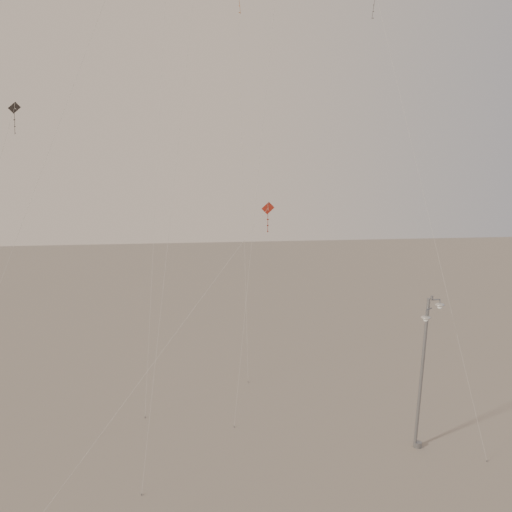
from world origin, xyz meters
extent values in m
plane|color=gray|center=(0.00, 0.00, 0.00)|extent=(160.00, 160.00, 0.00)
cylinder|color=gray|center=(7.72, 3.02, 0.15)|extent=(0.44, 0.44, 0.30)
cylinder|color=gray|center=(7.72, 3.02, 4.31)|extent=(0.53, 0.18, 8.63)
cylinder|color=gray|center=(8.07, 3.02, 8.68)|extent=(0.14, 0.14, 0.18)
cylinder|color=gray|center=(8.32, 3.06, 8.53)|extent=(0.50, 0.14, 0.07)
cylinder|color=gray|center=(8.57, 3.10, 8.38)|extent=(0.06, 0.06, 0.30)
ellipsoid|color=beige|center=(8.57, 3.10, 8.23)|extent=(0.52, 0.52, 0.18)
cylinder|color=gray|center=(7.84, 2.83, 8.08)|extent=(0.51, 0.44, 0.07)
cylinder|color=gray|center=(7.61, 2.64, 7.88)|extent=(0.06, 0.06, 0.40)
ellipsoid|color=beige|center=(7.61, 2.64, 7.68)|extent=(0.52, 0.52, 0.18)
cylinder|color=beige|center=(-12.01, 9.63, 18.30)|extent=(11.84, 16.39, 36.51)
cylinder|color=beige|center=(-5.47, 5.48, 15.34)|extent=(3.83, 10.54, 30.58)
cylinder|color=gray|center=(-7.37, 0.21, 0.05)|extent=(0.06, 0.06, 0.10)
cylinder|color=beige|center=(0.09, 10.99, 19.40)|extent=(4.88, 8.79, 38.70)
cylinder|color=gray|center=(-2.35, 6.61, 0.05)|extent=(0.06, 0.06, 0.10)
cube|color=maroon|center=(-1.06, 1.54, 13.72)|extent=(0.60, 0.23, 0.62)
cylinder|color=maroon|center=(-1.05, 1.69, 12.98)|extent=(0.04, 0.15, 0.92)
cylinder|color=beige|center=(-6.91, -1.93, 6.88)|extent=(11.73, 6.95, 13.67)
cylinder|color=#2C2724|center=(7.38, 12.60, 25.51)|extent=(0.20, 0.07, 1.28)
cylinder|color=beige|center=(9.16, 6.86, 13.25)|extent=(3.28, 11.56, 26.40)
cylinder|color=gray|center=(10.79, 1.08, 0.05)|extent=(0.06, 0.06, 0.10)
cylinder|color=#9D4A1A|center=(-0.81, 18.22, 26.99)|extent=(0.20, 0.15, 1.45)
cylinder|color=beige|center=(-0.85, 15.72, 14.04)|extent=(0.17, 4.84, 27.99)
cylinder|color=gray|center=(-0.78, 13.31, 0.05)|extent=(0.06, 0.06, 0.10)
cube|color=#2C2724|center=(-14.15, 8.10, 18.75)|extent=(0.65, 0.17, 0.63)
cylinder|color=#2C2724|center=(-14.23, 8.22, 17.90)|extent=(0.12, 0.17, 1.14)
cylinder|color=beige|center=(-6.85, 15.60, 16.10)|extent=(1.86, 14.15, 32.10)
cylinder|color=gray|center=(-7.77, 8.54, 0.05)|extent=(0.06, 0.06, 0.10)
camera|label=1|loc=(-4.91, -25.32, 16.26)|focal=40.00mm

